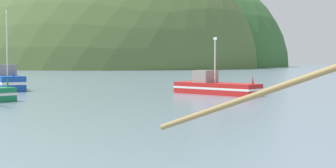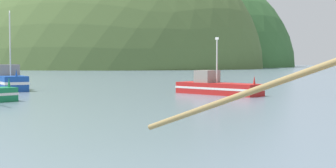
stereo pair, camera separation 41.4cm
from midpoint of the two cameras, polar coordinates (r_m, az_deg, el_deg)
name	(u,v)px [view 2 (the right image)]	position (r m, az deg, el deg)	size (l,w,h in m)	color
hill_far_right	(6,67)	(220.30, -18.86, 1.90)	(88.05, 70.44, 75.81)	#516B38
hill_far_center	(143,67)	(235.05, -2.98, 2.09)	(148.43, 118.74, 109.08)	#386633
hill_mid_left	(114,68)	(186.68, -6.41, 1.90)	(115.78, 92.62, 100.14)	#516B38
fishing_boat_red	(217,87)	(40.36, 6.17, -0.35)	(6.90, 7.37, 4.83)	red
fishing_boat_blue	(10,81)	(48.31, -18.29, 0.35)	(4.94, 7.17, 7.62)	#19479E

